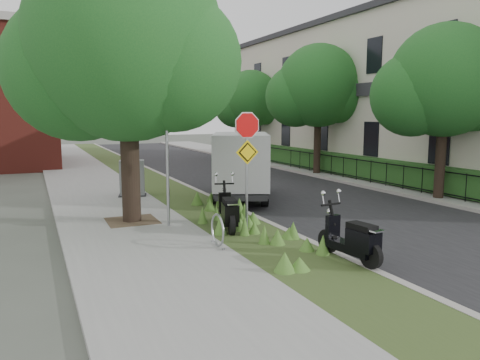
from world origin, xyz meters
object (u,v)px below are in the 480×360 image
at_px(sign_assembly, 247,146).
at_px(scooter_near, 229,215).
at_px(box_truck, 241,163).
at_px(utility_cabinet, 132,179).
at_px(scooter_far, 355,243).

height_order(sign_assembly, scooter_near, sign_assembly).
bearing_deg(sign_assembly, box_truck, 67.68).
bearing_deg(box_truck, utility_cabinet, 152.87).
height_order(sign_assembly, utility_cabinet, sign_assembly).
distance_m(sign_assembly, box_truck, 5.03).
xyz_separation_m(scooter_near, box_truck, (2.37, 4.51, 0.83)).
relative_size(scooter_near, scooter_far, 1.01).
bearing_deg(utility_cabinet, sign_assembly, -74.84).
bearing_deg(box_truck, scooter_near, -117.74).
height_order(sign_assembly, box_truck, sign_assembly).
bearing_deg(scooter_near, utility_cabinet, 101.09).
distance_m(box_truck, utility_cabinet, 4.11).
height_order(sign_assembly, scooter_far, sign_assembly).
distance_m(sign_assembly, utility_cabinet, 6.84).
distance_m(scooter_far, utility_cabinet, 10.25).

